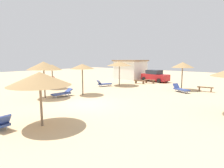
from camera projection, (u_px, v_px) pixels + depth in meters
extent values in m
plane|color=#D1B284|center=(86.00, 104.00, 13.90)|extent=(80.00, 80.00, 0.00)
cylinder|color=#75604C|center=(119.00, 75.00, 23.21)|extent=(0.12, 0.12, 2.57)
cone|color=#9E7A4C|center=(119.00, 64.00, 23.01)|extent=(3.17, 3.17, 0.54)
cylinder|color=#75604C|center=(182.00, 78.00, 19.92)|extent=(0.12, 0.12, 2.51)
cone|color=#9E7A4C|center=(183.00, 65.00, 19.72)|extent=(2.31, 2.31, 0.59)
cylinder|color=#75604C|center=(41.00, 105.00, 9.29)|extent=(0.12, 0.12, 2.17)
cone|color=#9E7A4C|center=(40.00, 79.00, 9.11)|extent=(3.07, 3.07, 0.67)
cylinder|color=#75604C|center=(83.00, 81.00, 17.26)|extent=(0.12, 0.12, 2.54)
cone|color=#9E7A4C|center=(82.00, 66.00, 17.07)|extent=(2.25, 2.25, 0.45)
cylinder|color=#75604C|center=(44.00, 83.00, 15.92)|extent=(0.12, 0.12, 2.56)
cone|color=#9E7A4C|center=(44.00, 66.00, 15.71)|extent=(2.74, 2.74, 0.67)
cylinder|color=#75604C|center=(52.00, 79.00, 20.91)|extent=(0.12, 0.12, 2.20)
cone|color=#9E7A4C|center=(52.00, 67.00, 20.73)|extent=(2.23, 2.23, 0.62)
torus|color=red|center=(54.00, 79.00, 20.78)|extent=(0.71, 0.23, 0.70)
cube|color=#33478C|center=(105.00, 84.00, 22.67)|extent=(1.18, 1.82, 0.12)
cube|color=#33478C|center=(99.00, 82.00, 22.24)|extent=(0.74, 0.60, 0.48)
cylinder|color=silver|center=(101.00, 86.00, 22.21)|extent=(0.06, 0.06, 0.22)
cylinder|color=silver|center=(100.00, 85.00, 22.59)|extent=(0.06, 0.06, 0.22)
cylinder|color=silver|center=(110.00, 85.00, 22.80)|extent=(0.06, 0.06, 0.22)
cylinder|color=silver|center=(108.00, 85.00, 23.18)|extent=(0.06, 0.06, 0.22)
cube|color=#33478C|center=(182.00, 90.00, 18.64)|extent=(1.81, 1.33, 0.12)
cube|color=#33478C|center=(176.00, 86.00, 19.33)|extent=(0.64, 0.75, 0.49)
cylinder|color=silver|center=(175.00, 90.00, 19.13)|extent=(0.06, 0.06, 0.22)
cylinder|color=silver|center=(179.00, 90.00, 19.30)|extent=(0.06, 0.06, 0.22)
cylinder|color=silver|center=(184.00, 92.00, 18.04)|extent=(0.06, 0.06, 0.22)
cylinder|color=silver|center=(188.00, 92.00, 18.21)|extent=(0.06, 0.06, 0.22)
cube|color=#33478C|center=(3.00, 120.00, 8.60)|extent=(0.44, 0.67, 0.49)
cylinder|color=silver|center=(7.00, 127.00, 8.95)|extent=(0.06, 0.06, 0.22)
cube|color=#33478C|center=(61.00, 94.00, 16.45)|extent=(0.77, 1.75, 0.12)
cube|color=#33478C|center=(69.00, 90.00, 16.99)|extent=(0.68, 0.56, 0.36)
cylinder|color=silver|center=(66.00, 94.00, 17.05)|extent=(0.06, 0.06, 0.22)
cylinder|color=silver|center=(68.00, 95.00, 16.74)|extent=(0.06, 0.06, 0.22)
cylinder|color=silver|center=(54.00, 96.00, 16.21)|extent=(0.06, 0.06, 0.22)
cylinder|color=silver|center=(56.00, 97.00, 15.90)|extent=(0.06, 0.06, 0.22)
cube|color=brown|center=(150.00, 80.00, 25.44)|extent=(1.52, 0.47, 0.08)
cube|color=brown|center=(146.00, 81.00, 25.80)|extent=(0.14, 0.37, 0.41)
cube|color=brown|center=(153.00, 82.00, 25.14)|extent=(0.14, 0.37, 0.41)
cube|color=brown|center=(205.00, 87.00, 18.99)|extent=(1.55, 0.67, 0.08)
cube|color=brown|center=(199.00, 89.00, 19.30)|extent=(0.18, 0.38, 0.41)
cube|color=brown|center=(211.00, 90.00, 18.76)|extent=(0.18, 0.38, 0.41)
cube|color=brown|center=(140.00, 80.00, 24.94)|extent=(1.54, 0.60, 0.08)
cube|color=brown|center=(136.00, 82.00, 25.27)|extent=(0.17, 0.37, 0.41)
cube|color=brown|center=(143.00, 82.00, 24.68)|extent=(0.17, 0.37, 0.41)
cube|color=#B21E23|center=(155.00, 77.00, 27.08)|extent=(4.25, 2.41, 0.90)
cube|color=#262D38|center=(154.00, 72.00, 27.13)|extent=(2.25, 1.90, 0.60)
cylinder|color=black|center=(166.00, 80.00, 26.64)|extent=(0.67, 0.33, 0.64)
cylinder|color=black|center=(159.00, 81.00, 25.54)|extent=(0.67, 0.33, 0.64)
cylinder|color=black|center=(152.00, 78.00, 28.71)|extent=(0.67, 0.33, 0.64)
cylinder|color=black|center=(144.00, 79.00, 27.62)|extent=(0.67, 0.33, 0.64)
cube|color=white|center=(130.00, 70.00, 30.48)|extent=(4.01, 3.99, 2.93)
cube|color=#8C6B4C|center=(131.00, 61.00, 30.27)|extent=(4.41, 4.39, 0.20)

